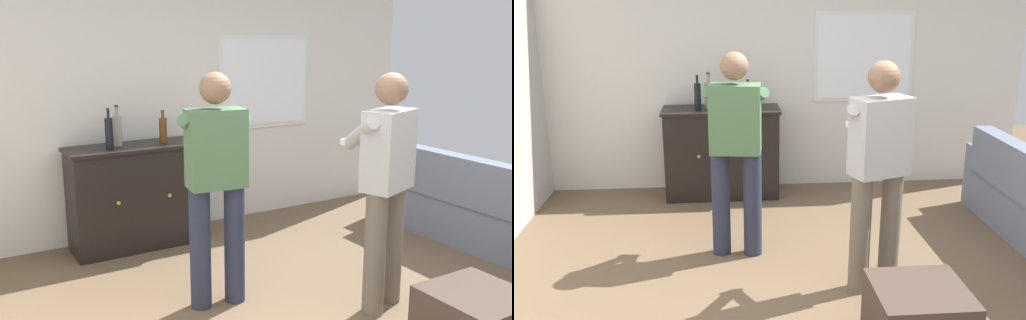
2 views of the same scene
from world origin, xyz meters
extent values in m
cube|color=silver|center=(0.00, 2.66, 1.40)|extent=(5.20, 0.12, 2.80)
cube|color=silver|center=(0.81, 2.60, 1.43)|extent=(1.09, 0.02, 0.97)
cube|color=white|center=(0.81, 2.59, 1.43)|extent=(1.01, 0.03, 0.89)
cube|color=slate|center=(2.01, 0.65, 0.21)|extent=(0.55, 2.12, 0.42)
cube|color=slate|center=(1.81, 0.65, 0.64)|extent=(0.18, 2.12, 0.43)
cube|color=slate|center=(2.01, 1.80, 0.32)|extent=(0.55, 0.18, 0.64)
cube|color=beige|center=(1.94, 0.65, 0.60)|extent=(0.14, 0.40, 0.36)
cube|color=black|center=(-0.74, 2.30, 0.46)|extent=(1.17, 0.44, 0.92)
cube|color=black|center=(-0.74, 2.30, 0.94)|extent=(1.21, 0.48, 0.03)
sphere|color=#B79338|center=(-0.98, 2.06, 0.51)|extent=(0.04, 0.04, 0.04)
sphere|color=#B79338|center=(-0.51, 2.06, 0.51)|extent=(0.04, 0.04, 0.04)
cylinder|color=black|center=(-0.98, 2.24, 1.09)|extent=(0.07, 0.07, 0.27)
cylinder|color=black|center=(-0.98, 2.24, 1.26)|extent=(0.02, 0.02, 0.07)
cylinder|color=#262626|center=(-0.98, 2.24, 1.30)|extent=(0.03, 0.03, 0.02)
cylinder|color=gray|center=(-0.87, 2.36, 1.08)|extent=(0.08, 0.08, 0.26)
cylinder|color=gray|center=(-0.87, 2.36, 1.26)|extent=(0.03, 0.03, 0.08)
cylinder|color=#262626|center=(-0.87, 2.36, 1.31)|extent=(0.04, 0.04, 0.02)
cylinder|color=#593314|center=(-0.46, 2.29, 1.07)|extent=(0.07, 0.07, 0.23)
cylinder|color=#593314|center=(-0.46, 2.29, 1.21)|extent=(0.03, 0.03, 0.05)
cylinder|color=#262626|center=(-0.46, 2.29, 1.24)|extent=(0.03, 0.03, 0.02)
cylinder|color=#282D42|center=(-0.76, 0.89, 0.44)|extent=(0.15, 0.15, 0.88)
cylinder|color=#282D42|center=(-0.50, 0.85, 0.44)|extent=(0.15, 0.15, 0.88)
cube|color=#4C754C|center=(-0.63, 0.87, 1.16)|extent=(0.42, 0.27, 0.55)
sphere|color=#8C664C|center=(-0.63, 0.87, 1.57)|extent=(0.22, 0.22, 0.22)
cylinder|color=#4C754C|center=(-0.72, 1.04, 1.27)|extent=(0.36, 0.38, 0.29)
cylinder|color=#4C754C|center=(-0.49, 1.01, 1.27)|extent=(0.29, 0.43, 0.29)
cube|color=white|center=(-0.59, 1.19, 1.18)|extent=(0.15, 0.06, 0.04)
cylinder|color=#6B6051|center=(0.24, 0.18, 0.44)|extent=(0.15, 0.15, 0.88)
cylinder|color=#6B6051|center=(0.48, 0.27, 0.44)|extent=(0.15, 0.15, 0.88)
cube|color=#B7B7B7|center=(0.36, 0.23, 1.16)|extent=(0.45, 0.34, 0.55)
sphere|color=#8C664C|center=(0.36, 0.23, 1.57)|extent=(0.22, 0.22, 0.22)
cylinder|color=#B7B7B7|center=(0.20, 0.34, 1.27)|extent=(0.21, 0.44, 0.29)
cylinder|color=#B7B7B7|center=(0.41, 0.41, 1.27)|extent=(0.41, 0.32, 0.29)
cube|color=white|center=(0.25, 0.53, 1.18)|extent=(0.15, 0.09, 0.04)
camera|label=1|loc=(-2.35, -2.59, 1.92)|focal=40.00mm
camera|label=2|loc=(-0.73, -3.52, 2.13)|focal=40.00mm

